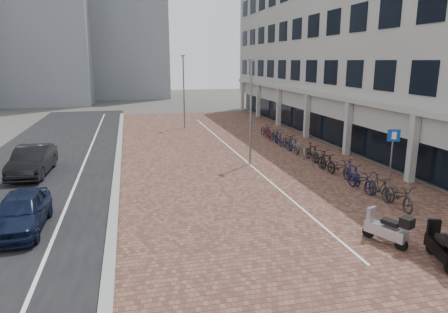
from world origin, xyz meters
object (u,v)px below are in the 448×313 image
car_dark (33,161)px  scooter_front (386,228)px  parking_sign (392,148)px  car_navy (21,212)px  scooter_mid (441,245)px

car_dark → scooter_front: bearing=-39.2°
scooter_front → parking_sign: bearing=30.8°
car_navy → scooter_front: bearing=-18.5°
car_navy → car_dark: 7.61m
car_dark → scooter_mid: (13.57, -12.94, -0.16)m
car_navy → car_dark: car_dark is taller
car_navy → car_dark: size_ratio=0.87×
scooter_mid → parking_sign: bearing=82.7°
car_dark → scooter_mid: bearing=-41.1°
car_navy → scooter_mid: (12.42, -5.42, -0.08)m
car_dark → parking_sign: parking_sign is taller
scooter_mid → parking_sign: size_ratio=0.64×
car_navy → scooter_front: 12.29m
car_navy → scooter_mid: size_ratio=2.31×
car_navy → parking_sign: (15.66, 1.64, 1.17)m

